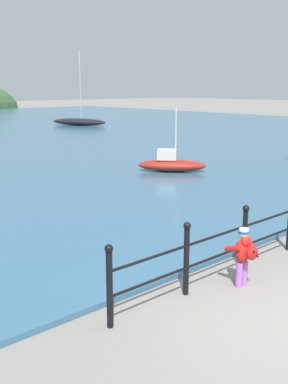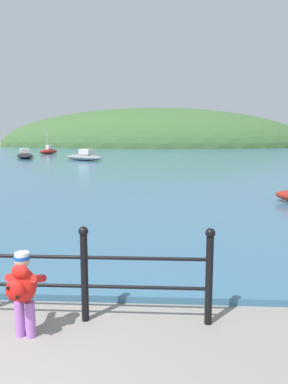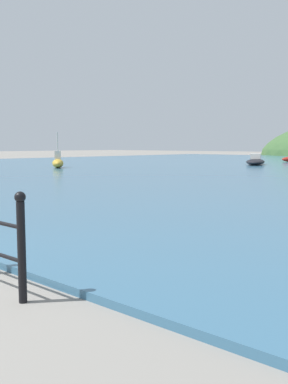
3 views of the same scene
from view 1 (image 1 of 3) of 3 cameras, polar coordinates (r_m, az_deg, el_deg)
name	(u,v)px [view 1 (image 1 of 3)]	position (r m, az deg, el deg)	size (l,w,h in m)	color
ground_plane	(283,320)	(6.93, 17.28, -15.30)	(200.00, 200.00, 0.00)	gray
iron_railing	(217,245)	(7.70, 9.31, -6.70)	(4.69, 0.12, 1.21)	black
child_in_coat	(244,252)	(7.58, 12.55, -7.45)	(0.40, 0.54, 1.00)	#AD66C6
boat_green_fishing	(171,164)	(17.16, 3.49, 3.58)	(2.35, 2.50, 2.51)	maroon
boat_far_left	(79,122)	(38.68, -8.28, 8.84)	(3.30, 5.10, 6.13)	black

